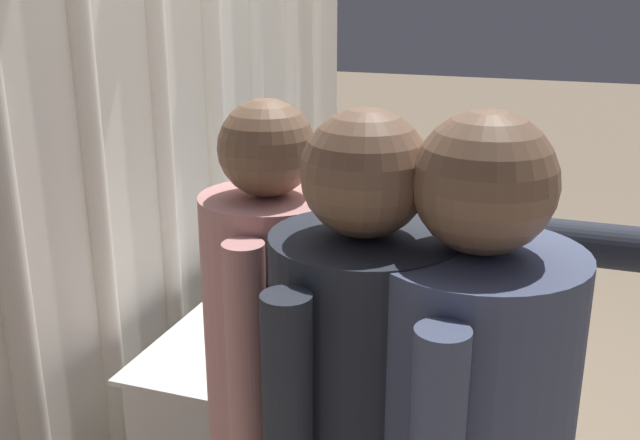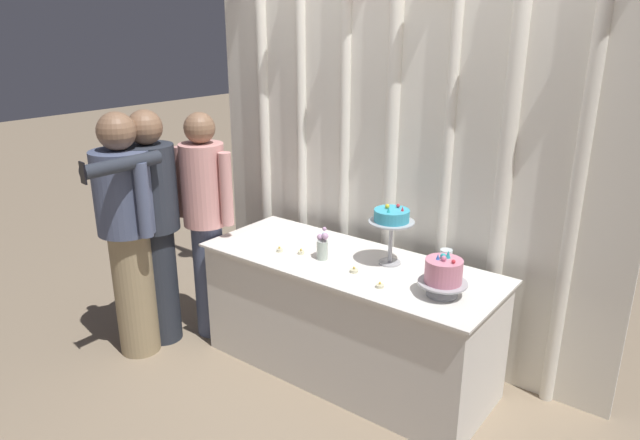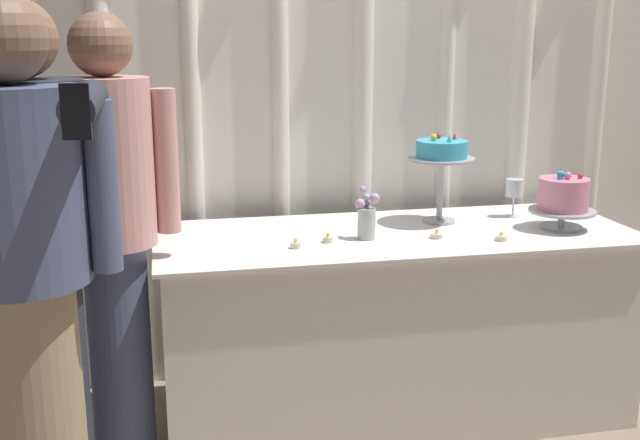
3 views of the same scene
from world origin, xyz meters
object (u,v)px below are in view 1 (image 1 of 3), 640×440
object	(u,v)px
tealight_far_right	(412,248)
guest_man_dark_suit	(272,403)
cake_display_nearright	(402,197)
wine_glass	(346,200)
cake_table	(337,366)
flower_vase	(345,270)
tealight_far_left	(340,326)
cake_display_nearleft	(328,185)
tealight_near_left	(337,307)
tealight_near_right	(378,264)

from	to	relation	value
tealight_far_right	guest_man_dark_suit	size ratio (longest dim) A/B	0.03
cake_display_nearright	guest_man_dark_suit	xyz separation A→B (m)	(-1.73, -0.10, -0.01)
wine_glass	tealight_far_right	xyz separation A→B (m)	(-0.22, -0.35, -0.11)
cake_table	wine_glass	distance (m)	0.78
cake_table	tealight_far_right	distance (m)	0.57
flower_vase	guest_man_dark_suit	xyz separation A→B (m)	(-0.93, -0.11, 0.04)
flower_vase	wine_glass	bearing A→B (deg)	17.41
tealight_far_left	cake_display_nearright	bearing A→B (deg)	3.27
cake_display_nearleft	flower_vase	world-z (taller)	cake_display_nearleft
cake_display_nearleft	guest_man_dark_suit	size ratio (longest dim) A/B	0.23
cake_table	tealight_near_left	world-z (taller)	tealight_near_left
cake_display_nearleft	tealight_near_left	xyz separation A→B (m)	(-0.52, -0.21, -0.27)
wine_glass	tealight_near_right	xyz separation A→B (m)	(-0.44, -0.27, -0.11)
tealight_near_left	tealight_near_right	xyz separation A→B (m)	(0.42, -0.03, -0.00)
cake_display_nearleft	flower_vase	distance (m)	0.46
cake_display_nearright	flower_vase	size ratio (longest dim) A/B	1.33
cake_display_nearleft	flower_vase	bearing A→B (deg)	-152.35
cake_display_nearleft	guest_man_dark_suit	world-z (taller)	guest_man_dark_suit
flower_vase	tealight_near_left	bearing A→B (deg)	-172.85
cake_table	tealight_far_left	size ratio (longest dim) A/B	47.39
cake_display_nearleft	wine_glass	xyz separation A→B (m)	(0.35, 0.03, -0.16)
cake_display_nearright	tealight_far_left	size ratio (longest dim) A/B	6.63
cake_table	wine_glass	xyz separation A→B (m)	(0.57, 0.15, 0.51)
tealight_near_right	tealight_far_left	bearing A→B (deg)	-177.37
tealight_near_left	tealight_near_right	size ratio (longest dim) A/B	0.81
cake_display_nearright	tealight_near_right	xyz separation A→B (m)	(-0.54, -0.04, -0.12)
tealight_near_right	tealight_far_right	size ratio (longest dim) A/B	1.09
cake_display_nearleft	tealight_far_left	size ratio (longest dim) A/B	9.35
wine_glass	tealight_far_left	world-z (taller)	wine_glass
tealight_far_right	tealight_near_left	bearing A→B (deg)	170.34
cake_table	flower_vase	distance (m)	0.50
cake_table	cake_display_nearright	world-z (taller)	cake_display_nearright
cake_display_nearright	tealight_near_right	distance (m)	0.55
wine_glass	tealight_far_left	size ratio (longest dim) A/B	4.09
tealight_far_right	cake_display_nearleft	bearing A→B (deg)	111.80
cake_display_nearright	wine_glass	size ratio (longest dim) A/B	1.62
tealight_far_right	guest_man_dark_suit	xyz separation A→B (m)	(-1.42, 0.02, 0.11)
tealight_far_left	tealight_near_left	distance (m)	0.14
tealight_near_left	tealight_near_right	distance (m)	0.42
cake_display_nearright	wine_glass	distance (m)	0.25
tealight_far_left	cake_display_nearleft	bearing A→B (deg)	22.00
cake_table	tealight_far_right	world-z (taller)	tealight_far_right
tealight_far_left	cake_table	bearing A→B (deg)	18.68
guest_man_dark_suit	wine_glass	bearing A→B (deg)	11.54
tealight_far_right	tealight_far_left	bearing A→B (deg)	175.80
tealight_far_right	guest_man_dark_suit	world-z (taller)	guest_man_dark_suit
cake_table	guest_man_dark_suit	bearing A→B (deg)	-170.21
wine_glass	tealight_far_left	xyz separation A→B (m)	(-1.00, -0.30, -0.11)
wine_glass	guest_man_dark_suit	xyz separation A→B (m)	(-1.64, -0.33, -0.00)
flower_vase	tealight_far_left	bearing A→B (deg)	-165.87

